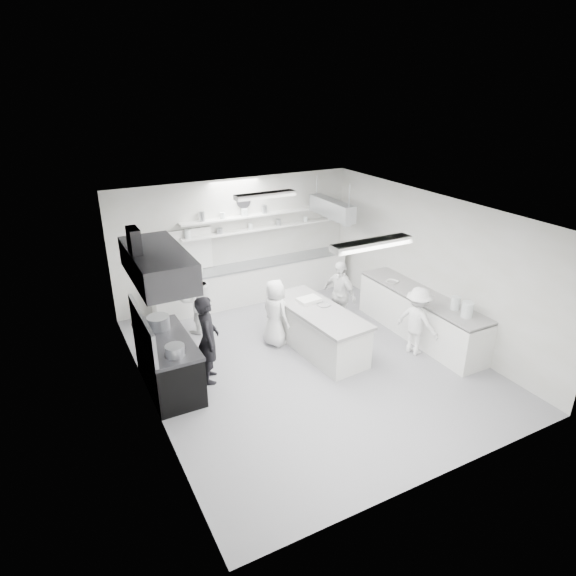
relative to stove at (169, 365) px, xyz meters
name	(u,v)px	position (x,y,z in m)	size (l,w,h in m)	color
floor	(307,362)	(2.60, -0.40, -0.46)	(6.00, 7.00, 0.02)	gray
ceiling	(309,211)	(2.60, -0.40, 2.56)	(6.00, 7.00, 0.02)	white
wall_back	(236,240)	(2.60, 3.10, 1.05)	(6.00, 0.04, 3.00)	silver
wall_front	(445,389)	(2.60, -3.90, 1.05)	(6.00, 0.04, 3.00)	silver
wall_left	(144,326)	(-0.40, -0.40, 1.05)	(0.04, 7.00, 3.00)	silver
wall_right	(431,265)	(5.60, -0.40, 1.05)	(0.04, 7.00, 3.00)	silver
stove	(169,365)	(0.00, 0.00, 0.00)	(0.80, 1.80, 0.90)	black
exhaust_hood	(158,264)	(0.00, 0.00, 1.90)	(0.85, 2.00, 0.50)	#333337
back_counter	(254,282)	(2.90, 2.80, 0.01)	(5.00, 0.60, 0.92)	silver
shelf_lower	(265,228)	(3.30, 2.97, 1.30)	(4.20, 0.26, 0.04)	silver
shelf_upper	(264,214)	(3.30, 2.97, 1.65)	(4.20, 0.26, 0.04)	silver
pass_through_window	(185,251)	(1.30, 3.08, 1.00)	(1.30, 0.04, 1.00)	black
wall_clock	(243,201)	(2.80, 3.06, 2.00)	(0.32, 0.32, 0.05)	silver
right_counter	(420,316)	(5.25, -0.60, 0.02)	(0.74, 3.30, 0.94)	silver
pot_rack	(332,208)	(4.60, 2.00, 1.85)	(0.30, 1.60, 0.40)	#9EA1A7
light_fixture_front	(372,244)	(2.60, -2.20, 2.49)	(1.30, 0.25, 0.10)	silver
light_fixture_rear	(265,195)	(2.60, 1.40, 2.49)	(1.30, 0.25, 0.10)	silver
prep_island	(318,331)	(3.04, -0.09, -0.03)	(0.86, 2.30, 0.85)	silver
stove_pot	(159,324)	(0.00, 0.47, 0.60)	(0.40, 0.40, 0.28)	#9EA1A7
cook_stove	(208,339)	(0.71, -0.12, 0.38)	(0.61, 0.40, 1.67)	black
cook_back	(197,300)	(1.12, 1.78, 0.31)	(0.74, 0.58, 1.52)	white
cook_island_left	(275,313)	(2.36, 0.52, 0.26)	(0.70, 0.45, 1.43)	white
cook_island_right	(339,295)	(3.95, 0.56, 0.33)	(0.91, 0.38, 1.55)	white
cook_right	(417,321)	(4.70, -1.11, 0.26)	(0.91, 0.53, 1.41)	white
bowl_island_a	(324,306)	(3.23, 0.04, 0.43)	(0.27, 0.27, 0.07)	#9EA1A7
bowl_island_b	(307,301)	(3.04, 0.40, 0.43)	(0.19, 0.19, 0.06)	silver
bowl_right	(392,282)	(5.10, 0.22, 0.52)	(0.26, 0.26, 0.06)	silver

